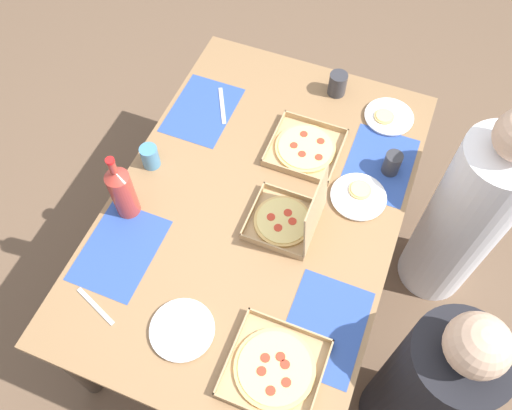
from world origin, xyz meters
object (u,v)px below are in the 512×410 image
Objects in this scene: cup_red at (150,157)px; plate_far_right at (388,117)px; diner_right_seat at (426,387)px; pizza_box_center at (275,368)px; cup_dark at (338,84)px; pizza_box_corner_left at (290,219)px; plate_middle at (182,330)px; plate_near_left at (359,196)px; diner_left_seat at (465,219)px; cup_clear_left at (392,163)px; pizza_box_edge_far at (305,148)px; soda_bottle at (122,191)px.

plate_far_right is at bearing 125.27° from cup_red.
pizza_box_center is at bearing -69.31° from diner_right_seat.
cup_red is 0.88m from cup_dark.
pizza_box_corner_left reaches higher than pizza_box_center.
plate_middle is 1.01× the size of plate_near_left.
pizza_box_center is 1.39× the size of plate_near_left.
pizza_box_center is 1.06× the size of pizza_box_corner_left.
plate_near_left is 0.56m from cup_dark.
plate_middle is 1.25m from plate_far_right.
pizza_box_corner_left is 0.24× the size of diner_left_seat.
cup_clear_left reaches higher than plate_far_right.
pizza_box_corner_left is 2.85× the size of cup_red.
pizza_box_edge_far is at bearing 171.05° from plate_middle.
pizza_box_edge_far is 1.28× the size of plate_middle.
diner_left_seat is 0.73m from diner_right_seat.
soda_bottle reaches higher than plate_middle.
diner_right_seat reaches higher than plate_near_left.
soda_bottle is 0.29× the size of diner_right_seat.
plate_middle is 0.91m from diner_right_seat.
pizza_box_center is 3.02× the size of cup_clear_left.
pizza_box_corner_left reaches higher than plate_middle.
cup_red is (0.32, -0.91, -0.00)m from cup_clear_left.
plate_near_left is (0.44, -0.01, 0.00)m from plate_far_right.
cup_dark is (-0.72, -0.03, 0.01)m from pizza_box_corner_left.
pizza_box_corner_left reaches higher than plate_near_left.
cup_red reaches higher than pizza_box_edge_far.
cup_red reaches higher than pizza_box_center.
soda_bottle is 0.24m from cup_red.
soda_bottle is (0.16, -0.60, 0.09)m from pizza_box_corner_left.
diner_right_seat is at bearing 63.34° from pizza_box_corner_left.
pizza_box_edge_far is 0.35m from cup_clear_left.
diner_left_seat reaches higher than pizza_box_edge_far.
plate_far_right is at bearing 136.51° from pizza_box_edge_far.
cup_dark reaches higher than plate_far_right.
cup_red is at bearing -61.89° from pizza_box_edge_far.
diner_left_seat is at bearing 121.46° from pizza_box_corner_left.
soda_bottle is (-0.36, -0.40, 0.12)m from plate_middle.
plate_middle is 1.03m from cup_clear_left.
pizza_box_center is 0.95× the size of soda_bottle.
plate_middle is 0.20× the size of diner_right_seat.
diner_left_seat is (-0.04, 0.72, -0.20)m from pizza_box_edge_far.
cup_dark is (-0.36, 0.02, 0.04)m from pizza_box_edge_far.
pizza_box_center is 2.87× the size of cup_dark.
soda_bottle reaches higher than plate_far_right.
diner_right_seat reaches higher than pizza_box_center.
plate_far_right is 1.10m from diner_right_seat.
pizza_box_edge_far is at bearing 134.09° from soda_bottle.
pizza_box_corner_left is 0.72m from cup_dark.
cup_red is at bearing -70.37° from cup_clear_left.
plate_middle is 1.05× the size of plate_far_right.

